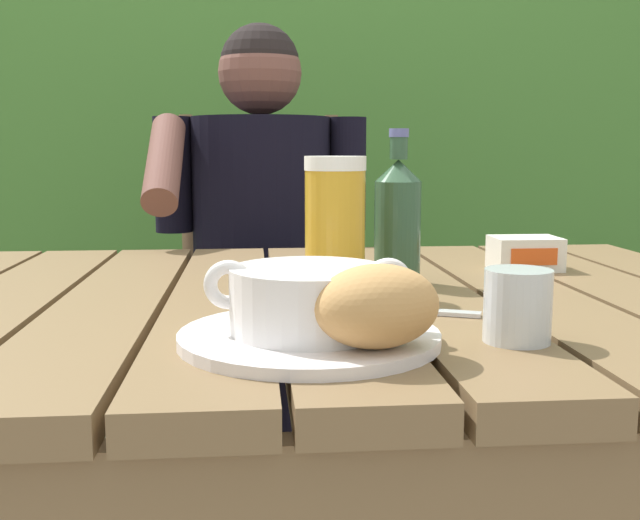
{
  "coord_description": "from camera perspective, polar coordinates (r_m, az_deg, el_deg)",
  "views": [
    {
      "loc": [
        -0.1,
        -1.01,
        0.92
      ],
      "look_at": [
        -0.02,
        -0.17,
        0.8
      ],
      "focal_mm": 42.03,
      "sensor_mm": 36.0,
      "label": 1
    }
  ],
  "objects": [
    {
      "name": "water_glass_small",
      "position": [
        0.79,
        14.81,
        -3.38
      ],
      "size": [
        0.07,
        0.07,
        0.07
      ],
      "color": "silver",
      "rests_on": "dining_table"
    },
    {
      "name": "chair_near_diner",
      "position": [
        1.96,
        -4.43,
        -4.55
      ],
      "size": [
        0.43,
        0.43,
        1.01
      ],
      "color": "brown",
      "rests_on": "ground_plane"
    },
    {
      "name": "beer_glass",
      "position": [
        1.0,
        1.15,
        2.62
      ],
      "size": [
        0.08,
        0.08,
        0.19
      ],
      "color": "gold",
      "rests_on": "dining_table"
    },
    {
      "name": "soup_bowl",
      "position": [
        0.76,
        -0.84,
        -2.89
      ],
      "size": [
        0.21,
        0.16,
        0.07
      ],
      "color": "white",
      "rests_on": "serving_plate"
    },
    {
      "name": "bread_roll",
      "position": [
        0.7,
        4.36,
        -3.52
      ],
      "size": [
        0.14,
        0.12,
        0.08
      ],
      "color": "tan",
      "rests_on": "serving_plate"
    },
    {
      "name": "person_eating",
      "position": [
        1.72,
        -4.52,
        1.35
      ],
      "size": [
        0.48,
        0.47,
        1.2
      ],
      "color": "black",
      "rests_on": "ground_plane"
    },
    {
      "name": "hedge_backdrop",
      "position": [
        2.89,
        -4.18,
        14.03
      ],
      "size": [
        3.31,
        0.94,
        2.32
      ],
      "color": "#437830",
      "rests_on": "ground_plane"
    },
    {
      "name": "butter_tub",
      "position": [
        1.26,
        15.34,
        0.5
      ],
      "size": [
        0.11,
        0.08,
        0.05
      ],
      "color": "white",
      "rests_on": "dining_table"
    },
    {
      "name": "dining_table",
      "position": [
        1.05,
        0.27,
        -7.24
      ],
      "size": [
        1.27,
        0.92,
        0.73
      ],
      "color": "brown",
      "rests_on": "ground_plane"
    },
    {
      "name": "beer_bottle",
      "position": [
        1.09,
        5.93,
        3.08
      ],
      "size": [
        0.07,
        0.07,
        0.22
      ],
      "color": "#305337",
      "rests_on": "dining_table"
    },
    {
      "name": "table_knife",
      "position": [
        0.91,
        6.2,
        -3.73
      ],
      "size": [
        0.15,
        0.08,
        0.01
      ],
      "color": "silver",
      "rests_on": "dining_table"
    },
    {
      "name": "serving_plate",
      "position": [
        0.76,
        -0.84,
        -5.88
      ],
      "size": [
        0.27,
        0.27,
        0.01
      ],
      "color": "white",
      "rests_on": "dining_table"
    }
  ]
}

